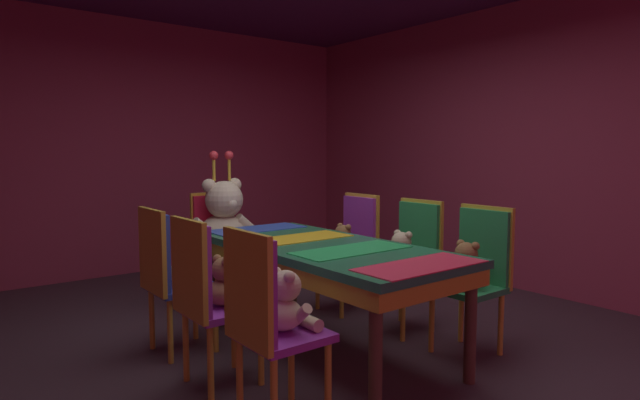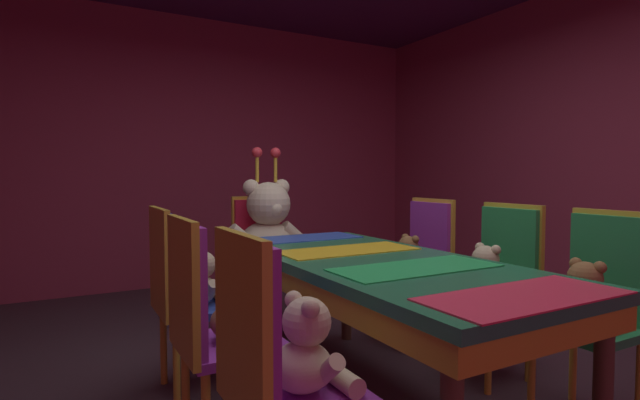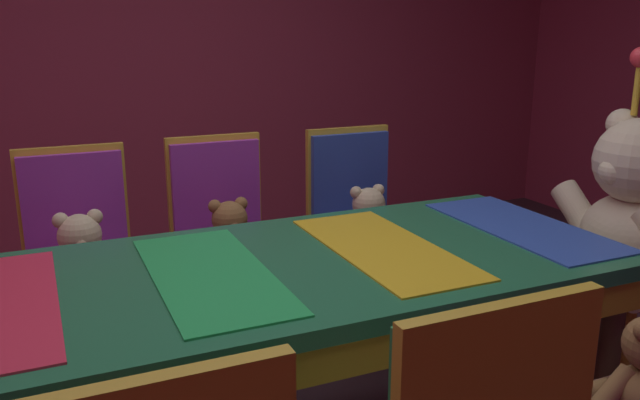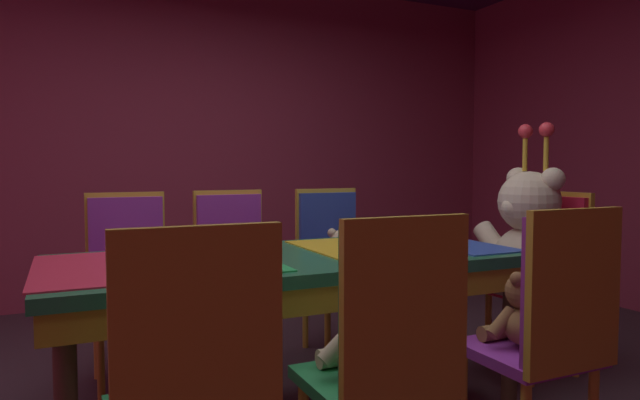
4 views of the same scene
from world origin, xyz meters
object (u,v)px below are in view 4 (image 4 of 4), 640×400
object	(u,v)px
throne_chair	(549,262)
king_teddy_bear	(527,237)
chair_left_2	(331,251)
chair_right_1	(391,345)
teddy_left_1	(239,263)
teddy_right_2	(523,314)
chair_right_0	(194,376)
teddy_left_0	(131,271)
teddy_right_1	(367,334)
banquet_table	(290,275)
chair_right_2	(554,319)
chair_left_1	(232,258)
teddy_right_0	(182,361)
teddy_left_2	(342,257)
chair_left_0	(128,266)

from	to	relation	value
throne_chair	king_teddy_bear	world-z (taller)	king_teddy_bear
chair_left_2	chair_right_1	bearing A→B (deg)	-20.40
teddy_left_1	throne_chair	distance (m)	1.72
throne_chair	teddy_right_2	bearing A→B (deg)	38.36
teddy_right_2	chair_right_0	bearing A→B (deg)	96.89
chair_right_0	chair_right_1	xyz separation A→B (m)	(-0.00, 0.58, 0.00)
teddy_left_0	chair_right_1	size ratio (longest dim) A/B	0.34
teddy_right_1	banquet_table	bearing A→B (deg)	-1.97
chair_right_2	teddy_right_2	xyz separation A→B (m)	(-0.14, 0.00, -0.02)
banquet_table	chair_left_1	world-z (taller)	chair_left_1
teddy_left_0	chair_right_1	world-z (taller)	chair_right_1
chair_right_0	teddy_right_0	bearing A→B (deg)	0.00
chair_right_1	throne_chair	xyz separation A→B (m)	(-0.86, 1.57, 0.00)
chair_left_1	teddy_right_2	world-z (taller)	chair_left_1
teddy_right_1	teddy_left_2	bearing A→B (deg)	-24.11
banquet_table	chair_left_2	bearing A→B (deg)	144.25
teddy_right_1	teddy_right_2	world-z (taller)	teddy_right_1
chair_right_0	banquet_table	bearing A→B (deg)	-35.03
chair_left_0	chair_right_1	world-z (taller)	same
chair_left_0	chair_left_1	bearing A→B (deg)	93.36
teddy_right_0	chair_right_1	xyz separation A→B (m)	(0.14, 0.58, 0.01)
chair_right_1	throne_chair	size ratio (longest dim) A/B	1.00
chair_right_1	chair_right_2	xyz separation A→B (m)	(-0.01, 0.67, 0.00)
teddy_left_0	teddy_right_0	distance (m)	1.42
teddy_left_0	chair_right_0	size ratio (longest dim) A/B	0.34
teddy_right_0	banquet_table	bearing A→B (deg)	-40.12
teddy_right_2	throne_chair	world-z (taller)	throne_chair
chair_left_0	chair_right_0	world-z (taller)	same
chair_left_0	teddy_left_1	bearing A→B (deg)	79.16
teddy_right_1	king_teddy_bear	xyz separation A→B (m)	(-0.72, 1.40, 0.16)
teddy_left_0	chair_left_2	xyz separation A→B (m)	(-0.15, 1.20, 0.00)
banquet_table	chair_left_2	size ratio (longest dim) A/B	2.05
chair_right_0	chair_right_2	distance (m)	1.25
chair_left_1	teddy_left_0	bearing A→B (deg)	-72.69
teddy_right_0	chair_right_2	bearing A→B (deg)	-96.31
king_teddy_bear	chair_right_1	bearing A→B (deg)	31.68
chair_right_1	chair_left_0	bearing A→B (deg)	18.29
chair_right_0	king_teddy_bear	xyz separation A→B (m)	(-0.86, 1.98, 0.15)
chair_left_0	throne_chair	xyz separation A→B (m)	(0.85, 2.13, 0.00)
teddy_left_2	chair_right_0	xyz separation A→B (m)	(1.57, -1.22, 0.01)
chair_right_1	teddy_left_2	bearing A→B (deg)	-22.11
teddy_left_1	teddy_right_0	size ratio (longest dim) A/B	0.96
teddy_right_0	chair_right_1	distance (m)	0.60
teddy_left_0	chair_right_0	bearing A→B (deg)	-0.58
banquet_table	chair_right_1	bearing A→B (deg)	-1.64
teddy_left_1	teddy_right_0	bearing A→B (deg)	-22.19
chair_left_0	teddy_left_2	bearing A→B (deg)	83.38
chair_left_2	chair_right_2	bearing A→B (deg)	0.99
chair_left_1	throne_chair	distance (m)	1.79
banquet_table	chair_right_0	distance (m)	1.06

